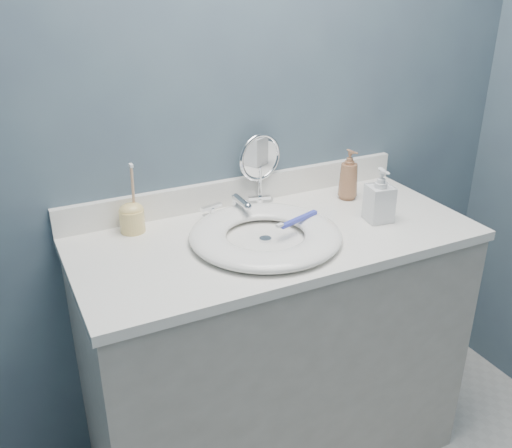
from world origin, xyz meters
TOP-DOWN VIEW (x-y plane):
  - back_wall at (0.00, 1.25)m, footprint 2.20×0.02m
  - vanity_cabinet at (0.00, 0.97)m, footprint 1.20×0.55m
  - countertop at (0.00, 0.97)m, footprint 1.22×0.57m
  - backsplash at (0.00, 1.24)m, footprint 1.22×0.02m
  - basin at (-0.05, 0.94)m, footprint 0.45×0.45m
  - drain at (-0.05, 0.94)m, footprint 0.04×0.04m
  - faucet at (-0.05, 1.14)m, footprint 0.25×0.13m
  - makeup_mirror at (0.07, 1.21)m, footprint 0.16×0.09m
  - soap_bottle_amber at (0.35, 1.11)m, footprint 0.08×0.08m
  - soap_bottle_clear at (0.34, 0.92)m, footprint 0.09×0.09m
  - toothbrush_holder at (-0.38, 1.18)m, footprint 0.08×0.08m
  - toothbrush_lying at (0.06, 0.95)m, footprint 0.17×0.07m

SIDE VIEW (x-z plane):
  - vanity_cabinet at x=0.00m, z-range 0.00..0.85m
  - countertop at x=0.00m, z-range 0.85..0.88m
  - drain at x=-0.05m, z-range 0.88..0.89m
  - basin at x=-0.05m, z-range 0.88..0.92m
  - faucet at x=-0.05m, z-range 0.87..0.95m
  - toothbrush_lying at x=0.06m, z-range 0.92..0.93m
  - backsplash at x=0.00m, z-range 0.88..0.97m
  - toothbrush_holder at x=-0.38m, z-range 0.82..1.04m
  - soap_bottle_clear at x=0.34m, z-range 0.88..1.05m
  - soap_bottle_amber at x=0.35m, z-range 0.88..1.05m
  - makeup_mirror at x=0.07m, z-range 0.89..1.13m
  - back_wall at x=0.00m, z-range 0.00..2.40m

